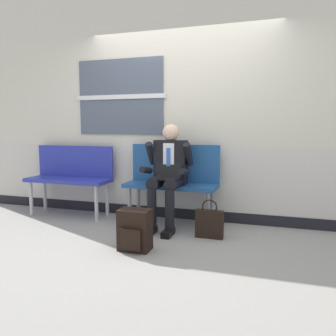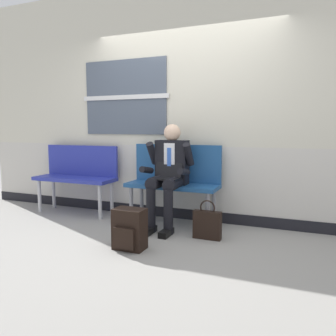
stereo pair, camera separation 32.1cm
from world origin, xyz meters
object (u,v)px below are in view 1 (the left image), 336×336
bench_empty (71,174)px  handbag (209,223)px  bench_with_person (173,177)px  backpack (135,230)px  person_seated (168,172)px

bench_empty → handbag: size_ratio=2.73×
bench_with_person → bench_empty: size_ratio=0.98×
bench_with_person → backpack: 1.14m
person_seated → backpack: size_ratio=3.05×
bench_with_person → handbag: size_ratio=2.67×
bench_empty → handbag: bearing=-12.4°
bench_with_person → backpack: bearing=-94.2°
bench_with_person → bench_empty: (-1.51, -0.00, -0.01)m
person_seated → backpack: person_seated is taller
bench_empty → handbag: bench_empty is taller
bench_empty → bench_with_person: bearing=0.1°
bench_with_person → handbag: 0.85m
person_seated → bench_with_person: bearing=90.0°
bench_empty → backpack: size_ratio=2.87×
handbag → backpack: bearing=-137.0°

